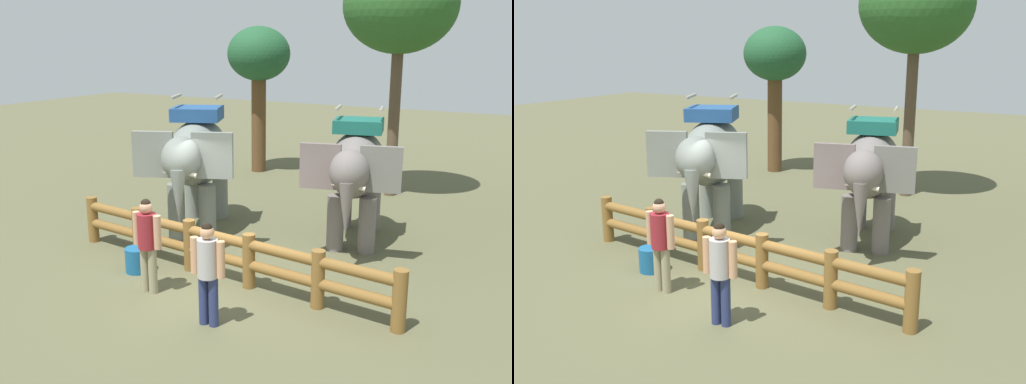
% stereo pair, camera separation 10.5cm
% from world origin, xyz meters
% --- Properties ---
extents(ground_plane, '(60.00, 60.00, 0.00)m').
position_xyz_m(ground_plane, '(0.00, 0.00, 0.00)').
color(ground_plane, brown).
extents(log_fence, '(7.60, 1.07, 1.05)m').
position_xyz_m(log_fence, '(0.00, 0.21, 0.60)').
color(log_fence, brown).
rests_on(log_fence, ground).
extents(elephant_near_left, '(2.86, 3.86, 3.25)m').
position_xyz_m(elephant_near_left, '(-2.04, 2.45, 1.83)').
color(elephant_near_left, gray).
rests_on(elephant_near_left, ground).
extents(elephant_center, '(2.34, 3.67, 3.07)m').
position_xyz_m(elephant_center, '(1.55, 3.50, 1.73)').
color(elephant_center, slate).
rests_on(elephant_center, ground).
extents(tourist_woman_in_black, '(0.63, 0.36, 1.78)m').
position_xyz_m(tourist_woman_in_black, '(-0.76, -0.95, 1.03)').
color(tourist_woman_in_black, gray).
rests_on(tourist_woman_in_black, ground).
extents(tourist_man_in_blue, '(0.62, 0.36, 1.74)m').
position_xyz_m(tourist_man_in_blue, '(0.92, -1.50, 1.01)').
color(tourist_man_in_blue, navy).
rests_on(tourist_man_in_blue, ground).
extents(tree_far_left, '(2.13, 2.13, 4.94)m').
position_xyz_m(tree_far_left, '(-4.02, 9.02, 3.81)').
color(tree_far_left, brown).
rests_on(tree_far_left, ground).
extents(tree_far_right, '(3.17, 3.17, 6.80)m').
position_xyz_m(tree_far_right, '(1.00, 8.07, 5.39)').
color(tree_far_right, brown).
rests_on(tree_far_right, ground).
extents(feed_bucket, '(0.48, 0.48, 0.50)m').
position_xyz_m(feed_bucket, '(-1.60, -0.30, 0.25)').
color(feed_bucket, '#19598C').
rests_on(feed_bucket, ground).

